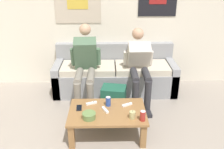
{
  "coord_description": "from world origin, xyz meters",
  "views": [
    {
      "loc": [
        0.12,
        -1.23,
        2.03
      ],
      "look_at": [
        0.19,
        1.85,
        0.65
      ],
      "focal_mm": 40.0,
      "sensor_mm": 36.0,
      "label": 1
    }
  ],
  "objects": [
    {
      "name": "backpack",
      "position": [
        0.21,
        2.0,
        0.18
      ],
      "size": [
        0.39,
        0.34,
        0.37
      ],
      "color": "#1E5642",
      "rests_on": "ground_plane"
    },
    {
      "name": "couch",
      "position": [
        0.26,
        2.65,
        0.28
      ],
      "size": [
        2.02,
        0.69,
        0.77
      ],
      "color": "gray",
      "rests_on": "ground_plane"
    },
    {
      "name": "game_controller_far_center",
      "position": [
        0.09,
        1.43,
        0.36
      ],
      "size": [
        0.09,
        0.14,
        0.03
      ],
      "color": "white",
      "rests_on": "coffee_table"
    },
    {
      "name": "coffee_table",
      "position": [
        0.12,
        1.42,
        0.29
      ],
      "size": [
        0.96,
        0.63,
        0.34
      ],
      "color": "olive",
      "rests_on": "ground_plane"
    },
    {
      "name": "drink_can_red",
      "position": [
        0.53,
        1.21,
        0.41
      ],
      "size": [
        0.07,
        0.07,
        0.12
      ],
      "color": "maroon",
      "rests_on": "coffee_table"
    },
    {
      "name": "game_controller_near_right",
      "position": [
        0.37,
        1.54,
        0.36
      ],
      "size": [
        0.14,
        0.1,
        0.03
      ],
      "color": "white",
      "rests_on": "coffee_table"
    },
    {
      "name": "cell_phone",
      "position": [
        -0.24,
        1.49,
        0.35
      ],
      "size": [
        0.08,
        0.14,
        0.01
      ],
      "color": "black",
      "rests_on": "coffee_table"
    },
    {
      "name": "pillar_candle",
      "position": [
        0.41,
        1.26,
        0.39
      ],
      "size": [
        0.07,
        0.07,
        0.1
      ],
      "color": "tan",
      "rests_on": "coffee_table"
    },
    {
      "name": "person_seated_adult",
      "position": [
        -0.21,
        2.3,
        0.64
      ],
      "size": [
        0.47,
        0.93,
        1.19
      ],
      "color": "gray",
      "rests_on": "ground_plane"
    },
    {
      "name": "wall_back",
      "position": [
        0.0,
        3.0,
        1.28
      ],
      "size": [
        10.0,
        0.07,
        2.55
      ],
      "color": "silver",
      "rests_on": "ground_plane"
    },
    {
      "name": "ceramic_bowl",
      "position": [
        -0.1,
        1.26,
        0.39
      ],
      "size": [
        0.16,
        0.16,
        0.08
      ],
      "color": "#607F47",
      "rests_on": "coffee_table"
    },
    {
      "name": "drink_can_blue",
      "position": [
        0.13,
        1.55,
        0.41
      ],
      "size": [
        0.07,
        0.07,
        0.12
      ],
      "color": "#28479E",
      "rests_on": "coffee_table"
    },
    {
      "name": "person_seated_teen",
      "position": [
        0.62,
        2.35,
        0.61
      ],
      "size": [
        0.47,
        1.0,
        1.09
      ],
      "color": "#2D2D33",
      "rests_on": "ground_plane"
    },
    {
      "name": "game_controller_near_left",
      "position": [
        -0.09,
        1.59,
        0.36
      ],
      "size": [
        0.15,
        0.09,
        0.03
      ],
      "color": "white",
      "rests_on": "coffee_table"
    }
  ]
}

